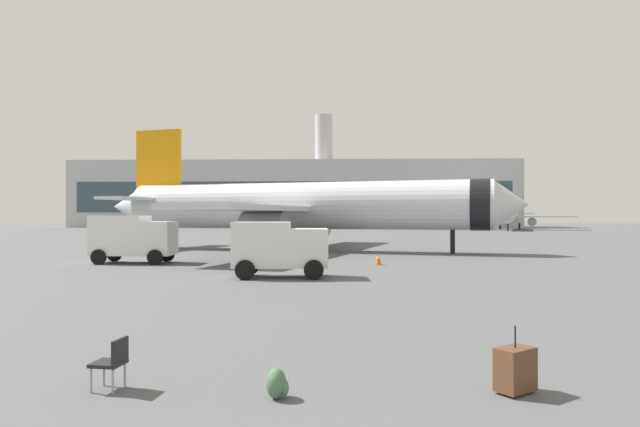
# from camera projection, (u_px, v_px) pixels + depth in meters

# --- Properties ---
(airplane_at_gate) EXTENTS (35.28, 32.14, 10.50)m
(airplane_at_gate) POSITION_uv_depth(u_px,v_px,m) (299.00, 206.00, 45.11)
(airplane_at_gate) COLOR silver
(airplane_at_gate) RESTS_ON ground
(airplane_taxiing) EXTENTS (24.71, 27.03, 8.15)m
(airplane_taxiing) POSITION_uv_depth(u_px,v_px,m) (509.00, 216.00, 111.44)
(airplane_taxiing) COLOR silver
(airplane_taxiing) RESTS_ON ground
(service_truck) EXTENTS (4.80, 2.52, 2.90)m
(service_truck) POSITION_uv_depth(u_px,v_px,m) (133.00, 237.00, 33.50)
(service_truck) COLOR white
(service_truck) RESTS_ON ground
(cargo_van) EXTENTS (4.51, 2.55, 2.60)m
(cargo_van) POSITION_uv_depth(u_px,v_px,m) (279.00, 246.00, 25.80)
(cargo_van) COLOR white
(cargo_van) RESTS_ON ground
(safety_cone_near) EXTENTS (0.44, 0.44, 0.67)m
(safety_cone_near) POSITION_uv_depth(u_px,v_px,m) (301.00, 241.00, 54.52)
(safety_cone_near) COLOR #F2590C
(safety_cone_near) RESTS_ON ground
(safety_cone_mid) EXTENTS (0.44, 0.44, 0.81)m
(safety_cone_mid) POSITION_uv_depth(u_px,v_px,m) (231.00, 242.00, 51.85)
(safety_cone_mid) COLOR #F2590C
(safety_cone_mid) RESTS_ON ground
(safety_cone_far) EXTENTS (0.44, 0.44, 0.66)m
(safety_cone_far) POSITION_uv_depth(u_px,v_px,m) (160.00, 256.00, 35.03)
(safety_cone_far) COLOR #F2590C
(safety_cone_far) RESTS_ON ground
(safety_cone_outer) EXTENTS (0.44, 0.44, 0.73)m
(safety_cone_outer) POSITION_uv_depth(u_px,v_px,m) (378.00, 259.00, 32.31)
(safety_cone_outer) COLOR #F2590C
(safety_cone_outer) RESTS_ON ground
(rolling_suitcase) EXTENTS (0.75, 0.70, 1.10)m
(rolling_suitcase) POSITION_uv_depth(u_px,v_px,m) (515.00, 369.00, 8.99)
(rolling_suitcase) COLOR brown
(rolling_suitcase) RESTS_ON ground
(traveller_backpack) EXTENTS (0.36, 0.40, 0.48)m
(traveller_backpack) POSITION_uv_depth(u_px,v_px,m) (277.00, 384.00, 8.73)
(traveller_backpack) COLOR #476B4C
(traveller_backpack) RESTS_ON ground
(gate_chair) EXTENTS (0.54, 0.54, 0.86)m
(gate_chair) POSITION_uv_depth(u_px,v_px,m) (113.00, 360.00, 9.15)
(gate_chair) COLOR black
(gate_chair) RESTS_ON ground
(terminal_building) EXTENTS (109.49, 16.74, 28.32)m
(terminal_building) POSITION_uv_depth(u_px,v_px,m) (295.00, 194.00, 139.54)
(terminal_building) COLOR #B2B2B7
(terminal_building) RESTS_ON ground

